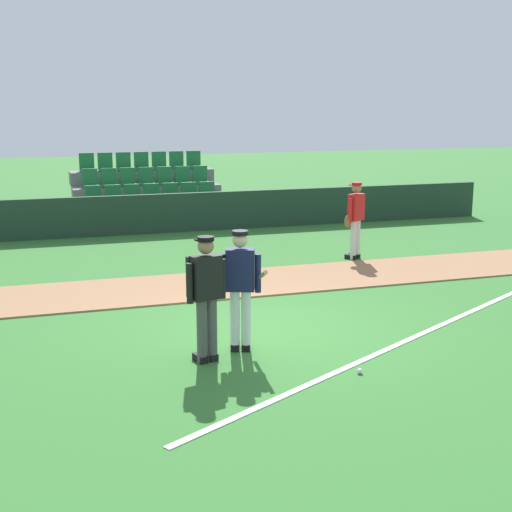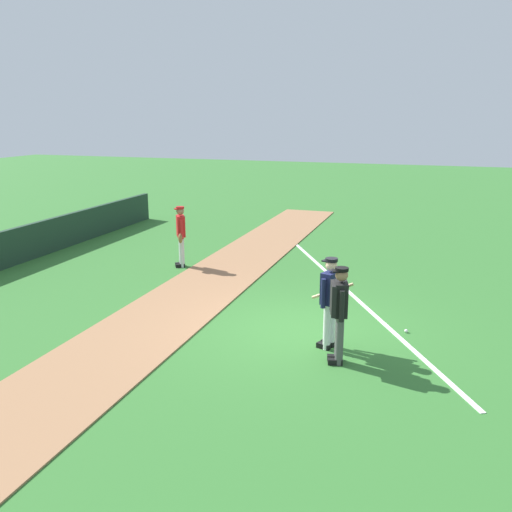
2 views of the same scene
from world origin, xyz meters
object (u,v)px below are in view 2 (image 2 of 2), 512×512
object	(u,v)px
batter_navy_jersey	(330,299)
baseball	(406,331)
umpire_home_plate	(339,310)
runner_red_jersey	(181,234)

from	to	relation	value
batter_navy_jersey	baseball	xyz separation A→B (m)	(1.23, -1.35, -0.93)
batter_navy_jersey	umpire_home_plate	distance (m)	0.64
batter_navy_jersey	umpire_home_plate	size ratio (longest dim) A/B	1.00
runner_red_jersey	baseball	distance (m)	7.25
umpire_home_plate	baseball	size ratio (longest dim) A/B	23.78
umpire_home_plate	runner_red_jersey	distance (m)	7.29
umpire_home_plate	runner_red_jersey	size ratio (longest dim) A/B	1.00
batter_navy_jersey	umpire_home_plate	world-z (taller)	same
umpire_home_plate	baseball	distance (m)	2.32
baseball	umpire_home_plate	bearing A→B (deg)	149.15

